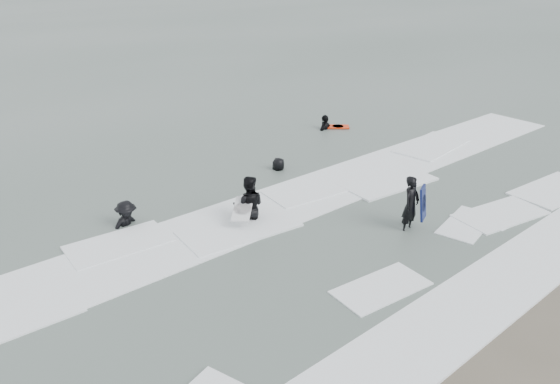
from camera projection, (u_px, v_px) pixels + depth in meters
ground at (426, 309)px, 11.96m from camera, size 320.00×320.00×0.00m
surfer_centre at (408, 231)px, 15.27m from camera, size 0.66×0.48×1.66m
surfer_wading at (249, 219)px, 15.91m from camera, size 1.18×1.15×1.91m
surfer_breaker at (128, 227)px, 15.47m from camera, size 1.18×0.85×1.65m
surfer_right_near at (325, 130)px, 23.74m from camera, size 1.15×0.71×1.82m
surfer_right_far at (279, 171)px, 19.36m from camera, size 0.86×0.62×1.63m
surf_foam at (311, 243)px, 14.54m from camera, size 30.03×9.06×0.09m
bodyboards at (333, 171)px, 18.05m from camera, size 9.65×8.76×1.25m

